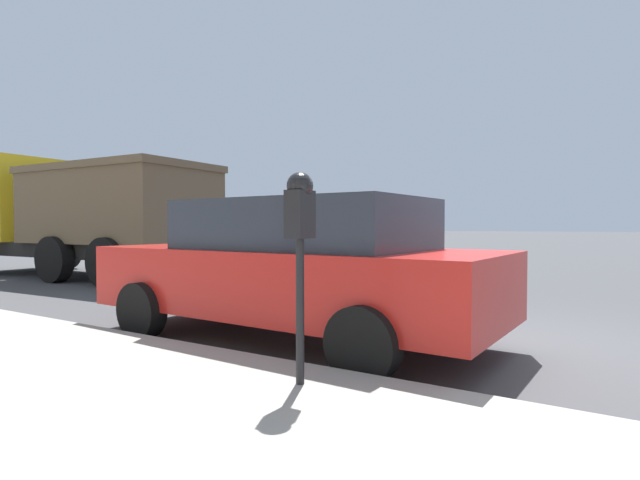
# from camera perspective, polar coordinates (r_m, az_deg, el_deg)

# --- Properties ---
(ground_plane) EXTENTS (220.00, 220.00, 0.00)m
(ground_plane) POSITION_cam_1_polar(r_m,az_deg,el_deg) (5.84, 21.10, -11.15)
(ground_plane) COLOR #424244
(parking_meter) EXTENTS (0.21, 0.19, 1.51)m
(parking_meter) POSITION_cam_1_polar(r_m,az_deg,el_deg) (3.53, -2.30, 1.99)
(parking_meter) COLOR black
(parking_meter) RESTS_ON sidewalk
(car_red) EXTENTS (2.20, 4.70, 1.57)m
(car_red) POSITION_cam_1_polar(r_m,az_deg,el_deg) (5.60, -2.90, -3.06)
(car_red) COLOR #B21E19
(car_red) RESTS_ON ground_plane
(dump_truck) EXTENTS (3.00, 7.35, 3.08)m
(dump_truck) POSITION_cam_1_polar(r_m,az_deg,el_deg) (13.98, -25.59, 2.92)
(dump_truck) COLOR black
(dump_truck) RESTS_ON ground_plane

